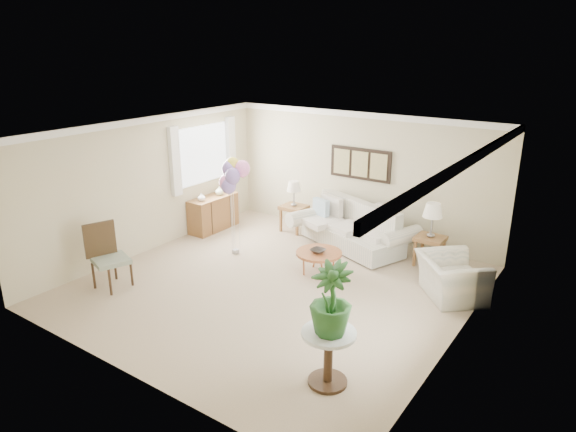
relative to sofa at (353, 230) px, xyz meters
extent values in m
plane|color=tan|center=(-0.23, -2.31, -0.35)|extent=(6.00, 6.00, 0.00)
cube|color=#C0B99E|center=(-0.23, 0.69, 0.95)|extent=(6.00, 0.04, 2.60)
cube|color=#C0B99E|center=(-0.23, -5.31, 0.95)|extent=(6.00, 0.04, 2.60)
cube|color=#C0B99E|center=(-3.23, -2.31, 0.95)|extent=(0.04, 6.00, 2.60)
cube|color=#C0B99E|center=(2.77, -2.31, 0.95)|extent=(0.04, 6.00, 2.60)
cube|color=white|center=(-0.23, -2.31, 2.24)|extent=(6.00, 6.00, 0.02)
cube|color=white|center=(-0.23, 0.66, 2.19)|extent=(6.00, 0.06, 0.12)
cube|color=white|center=(-3.20, -2.31, 2.19)|extent=(0.06, 6.00, 0.12)
cube|color=white|center=(2.74, -2.31, 2.19)|extent=(0.06, 6.00, 0.12)
cube|color=white|center=(-3.21, -0.81, 1.30)|extent=(0.04, 1.40, 1.20)
cube|color=white|center=(-3.17, -1.66, 1.30)|extent=(0.10, 0.22, 1.40)
cube|color=white|center=(-3.17, 0.04, 1.30)|extent=(0.10, 0.22, 1.40)
cube|color=black|center=(-0.23, 0.66, 1.20)|extent=(1.35, 0.04, 0.65)
cube|color=#8C8C59|center=(-0.65, 0.63, 1.20)|extent=(0.36, 0.02, 0.52)
cube|color=#8C8C59|center=(-0.23, 0.63, 1.20)|extent=(0.36, 0.02, 0.52)
cube|color=#8C8C59|center=(0.19, 0.63, 1.20)|extent=(0.36, 0.02, 0.52)
cube|color=beige|center=(-0.01, -0.06, -0.13)|extent=(2.37, 1.63, 0.36)
cube|color=beige|center=(-0.01, 0.27, 0.27)|extent=(2.12, 1.00, 0.55)
cylinder|color=beige|center=(-1.05, -0.06, 0.10)|extent=(0.62, 0.95, 0.32)
cylinder|color=beige|center=(1.04, -0.06, 0.10)|extent=(0.62, 0.95, 0.32)
cube|color=beige|center=(-0.63, -0.11, 0.09)|extent=(0.82, 0.88, 0.12)
cube|color=beige|center=(-0.01, -0.11, 0.09)|extent=(0.82, 0.88, 0.12)
cube|color=beige|center=(0.62, -0.11, 0.09)|extent=(0.82, 0.88, 0.12)
cube|color=#93B0C5|center=(-0.78, 0.06, 0.31)|extent=(0.38, 0.12, 0.38)
cube|color=#DACB52|center=(0.69, 0.06, 0.31)|extent=(0.38, 0.12, 0.38)
cube|color=#381F15|center=(0.84, -0.01, 0.25)|extent=(0.34, 0.10, 0.34)
cube|color=beige|center=(-0.01, -0.06, -0.33)|extent=(1.99, 0.80, 0.04)
cube|color=olive|center=(-1.48, 0.09, 0.19)|extent=(0.53, 0.48, 0.08)
cube|color=olive|center=(-1.69, -0.11, -0.10)|extent=(0.05, 0.05, 0.50)
cube|color=olive|center=(-1.27, -0.11, -0.10)|extent=(0.05, 0.05, 0.50)
cube|color=olive|center=(-1.69, 0.28, -0.10)|extent=(0.05, 0.05, 0.50)
cube|color=olive|center=(-1.27, 0.28, -0.10)|extent=(0.05, 0.05, 0.50)
cube|color=olive|center=(1.58, -0.01, 0.17)|extent=(0.51, 0.47, 0.07)
cube|color=olive|center=(1.38, -0.19, -0.11)|extent=(0.05, 0.05, 0.48)
cube|color=olive|center=(1.79, -0.19, -0.11)|extent=(0.05, 0.05, 0.48)
cube|color=olive|center=(1.38, 0.18, -0.11)|extent=(0.05, 0.05, 0.48)
cube|color=olive|center=(1.79, 0.18, -0.11)|extent=(0.05, 0.05, 0.48)
cylinder|color=gray|center=(-1.48, 0.09, 0.25)|extent=(0.13, 0.13, 0.05)
cylinder|color=gray|center=(-1.48, 0.09, 0.41)|extent=(0.04, 0.04, 0.27)
cone|color=silver|center=(-1.48, 0.09, 0.66)|extent=(0.31, 0.31, 0.22)
cylinder|color=gray|center=(1.58, -0.01, 0.24)|extent=(0.15, 0.15, 0.06)
cylinder|color=gray|center=(1.58, -0.01, 0.43)|extent=(0.04, 0.04, 0.32)
cone|color=silver|center=(1.58, -0.01, 0.71)|extent=(0.36, 0.36, 0.25)
cylinder|color=#A4562D|center=(0.11, -1.47, 0.04)|extent=(0.82, 0.82, 0.05)
cylinder|color=#A4562D|center=(0.30, -1.28, -0.17)|extent=(0.03, 0.03, 0.37)
cylinder|color=#A4562D|center=(-0.08, -1.28, -0.17)|extent=(0.03, 0.03, 0.37)
cylinder|color=#A4562D|center=(-0.08, -1.66, -0.17)|extent=(0.03, 0.03, 0.37)
cylinder|color=#A4562D|center=(0.30, -1.66, -0.17)|extent=(0.03, 0.03, 0.37)
imported|color=#282320|center=(0.11, -1.51, 0.09)|extent=(0.27, 0.27, 0.06)
imported|color=beige|center=(2.31, -1.03, -0.01)|extent=(1.37, 1.38, 0.68)
cylinder|color=silver|center=(1.82, -4.07, 0.33)|extent=(0.65, 0.65, 0.04)
cylinder|color=#3A2918|center=(1.82, -4.07, -0.01)|extent=(0.11, 0.11, 0.65)
cylinder|color=#3A2918|center=(1.82, -4.07, -0.35)|extent=(0.48, 0.48, 0.01)
imported|color=#24501E|center=(1.84, -4.08, 0.79)|extent=(0.51, 0.51, 0.87)
cube|color=gray|center=(-2.45, -3.89, 0.13)|extent=(0.68, 0.68, 0.08)
cylinder|color=#3A2918|center=(-2.66, -4.10, -0.13)|extent=(0.04, 0.04, 0.45)
cylinder|color=#3A2918|center=(-2.23, -4.10, -0.13)|extent=(0.04, 0.04, 0.45)
cylinder|color=#3A2918|center=(-2.66, -3.67, -0.13)|extent=(0.04, 0.04, 0.45)
cylinder|color=#3A2918|center=(-2.23, -3.67, -0.13)|extent=(0.04, 0.04, 0.45)
cube|color=#3A2918|center=(-2.68, -3.89, 0.45)|extent=(0.21, 0.50, 0.59)
cube|color=olive|center=(-2.99, -0.81, 0.02)|extent=(0.45, 1.20, 0.74)
cube|color=#3A2918|center=(-2.98, -1.11, 0.02)|extent=(0.46, 0.02, 0.70)
cube|color=#3A2918|center=(-2.98, -0.51, 0.02)|extent=(0.46, 0.02, 0.70)
imported|color=white|center=(-2.97, -1.18, 0.47)|extent=(0.19, 0.19, 0.17)
imported|color=beige|center=(-2.97, -0.62, 0.48)|extent=(0.22, 0.22, 0.19)
cube|color=gray|center=(-1.71, -1.61, -0.31)|extent=(0.10, 0.10, 0.08)
ellipsoid|color=#FF83D2|center=(-1.79, -1.69, 1.08)|extent=(0.28, 0.28, 0.32)
cylinder|color=silver|center=(-1.75, -1.65, 0.32)|extent=(0.01, 0.01, 1.19)
ellipsoid|color=#876AC2|center=(-1.63, -1.70, 1.22)|extent=(0.28, 0.28, 0.32)
cylinder|color=silver|center=(-1.67, -1.65, 0.40)|extent=(0.01, 0.01, 1.34)
ellipsoid|color=yellow|center=(-1.78, -1.53, 1.37)|extent=(0.28, 0.28, 0.32)
cylinder|color=silver|center=(-1.74, -1.57, 0.47)|extent=(0.01, 0.01, 1.48)
ellipsoid|color=#FF83D2|center=(-1.56, -1.50, 1.34)|extent=(0.28, 0.28, 0.32)
cylinder|color=silver|center=(-1.63, -1.55, 0.45)|extent=(0.01, 0.01, 1.45)
ellipsoid|color=#876AC2|center=(-1.73, -1.71, 1.04)|extent=(0.28, 0.28, 0.32)
cylinder|color=silver|center=(-1.72, -1.66, 0.30)|extent=(0.01, 0.01, 1.15)
ellipsoid|color=#876AC2|center=(-1.80, -1.59, 1.32)|extent=(0.28, 0.28, 0.32)
cylinder|color=silver|center=(-1.75, -1.60, 0.44)|extent=(0.01, 0.01, 1.43)
camera|label=1|loc=(4.40, -8.63, 3.54)|focal=32.00mm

